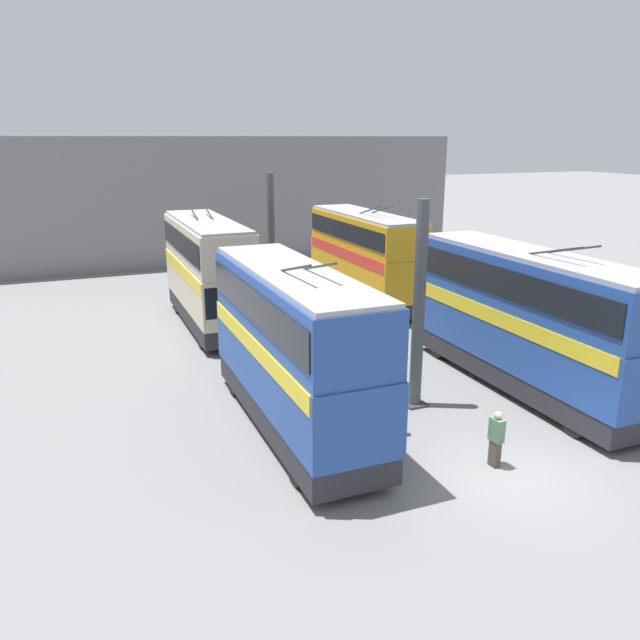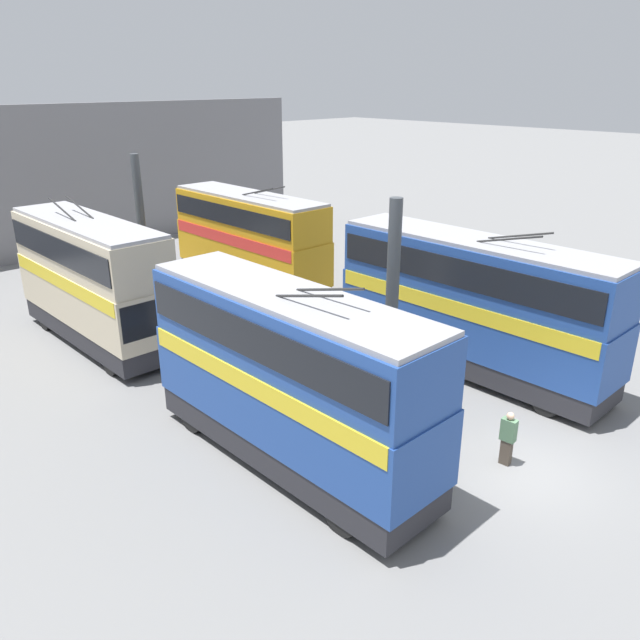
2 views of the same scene
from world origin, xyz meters
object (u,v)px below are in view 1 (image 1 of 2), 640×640
Objects in this scene: bus_left_far at (365,253)px; person_aisle_midway at (351,327)px; bus_left_near at (528,313)px; person_aisle_foreground at (496,438)px; bus_right_near at (294,341)px; bus_right_mid at (208,267)px; oil_drum at (361,392)px; person_by_right_row at (391,407)px.

person_aisle_midway is (-6.66, 3.86, -1.85)m from bus_left_far.
bus_left_near is 6.50× the size of person_aisle_foreground.
bus_left_near is 7.75m from person_aisle_midway.
bus_right_near is at bearing 130.58° from person_aisle_foreground.
bus_left_near is at bearing -143.60° from bus_right_mid.
bus_left_far is at bearing -26.33° from oil_drum.
bus_right_near is 5.76× the size of person_aisle_foreground.
person_aisle_foreground reaches higher than oil_drum.
bus_left_near is 1.17× the size of bus_right_mid.
bus_left_near is at bearing -180.00° from bus_left_far.
person_aisle_midway is 10.75m from person_aisle_foreground.
bus_right_mid is at bearing 34.94° from person_by_right_row.
bus_left_far is 5.79× the size of person_aisle_foreground.
bus_right_mid is 5.57× the size of person_aisle_foreground.
bus_left_near reaches higher than oil_drum.
oil_drum is at bearing 153.67° from bus_left_far.
person_aisle_midway is 1.08× the size of person_aisle_foreground.
bus_left_near is at bearing -98.55° from oil_drum.
bus_left_far is at bearing -82.28° from bus_right_mid.
bus_left_far is 8.87m from bus_right_mid.
person_aisle_foreground is at bearing 133.95° from bus_left_near.
person_aisle_midway is (-5.47, -4.92, -1.96)m from bus_right_mid.
oil_drum is (2.42, -0.16, -0.48)m from person_by_right_row.
bus_left_far is 5.61× the size of person_by_right_row.
oil_drum is at bearing 102.32° from person_aisle_foreground.
bus_right_mid is at bearing 36.40° from bus_left_near.
bus_left_near is 6.49m from person_aisle_foreground.
person_aisle_midway is at bearing 82.22° from person_aisle_foreground.
bus_right_near reaches higher than oil_drum.
bus_right_near is at bearing 89.93° from bus_left_near.
bus_right_near is 11.39× the size of oil_drum.
bus_left_near reaches higher than person_aisle_midway.
bus_right_mid reaches higher than bus_left_far.
oil_drum is at bearing 81.45° from bus_left_near.
bus_right_mid is 5.16× the size of person_aisle_midway.
bus_left_far reaches higher than person_aisle_foreground.
bus_left_near reaches higher than bus_left_far.
bus_right_near is at bearing 83.65° from person_by_right_row.
person_by_right_row is (2.78, 1.75, 0.03)m from person_aisle_foreground.
bus_right_near is 5.34× the size of person_aisle_midway.
bus_right_mid is at bearing 97.70° from person_aisle_midway.
person_aisle_foreground is (-4.29, 4.45, -1.97)m from bus_left_near.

